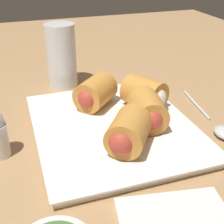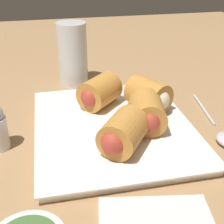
% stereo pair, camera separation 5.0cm
% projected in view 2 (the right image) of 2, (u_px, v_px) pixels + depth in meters
% --- Properties ---
extents(table_surface, '(1.80, 1.40, 0.02)m').
position_uv_depth(table_surface, '(114.00, 139.00, 0.52)').
color(table_surface, '#A87F54').
rests_on(table_surface, ground).
extents(serving_plate, '(0.30, 0.25, 0.01)m').
position_uv_depth(serving_plate, '(112.00, 127.00, 0.52)').
color(serving_plate, white).
rests_on(serving_plate, table_surface).
extents(roll_front_left, '(0.09, 0.08, 0.05)m').
position_uv_depth(roll_front_left, '(150.00, 95.00, 0.55)').
color(roll_front_left, '#C68438').
rests_on(roll_front_left, serving_plate).
extents(roll_front_right, '(0.08, 0.07, 0.05)m').
position_uv_depth(roll_front_right, '(147.00, 114.00, 0.49)').
color(roll_front_right, '#C68438').
rests_on(roll_front_right, serving_plate).
extents(roll_back_left, '(0.09, 0.09, 0.05)m').
position_uv_depth(roll_back_left, '(98.00, 93.00, 0.56)').
color(roll_back_left, '#C68438').
rests_on(roll_back_left, serving_plate).
extents(roll_back_right, '(0.09, 0.08, 0.05)m').
position_uv_depth(roll_back_right, '(120.00, 134.00, 0.44)').
color(roll_back_right, '#C68438').
rests_on(roll_back_right, serving_plate).
extents(spoon, '(0.19, 0.05, 0.01)m').
position_uv_depth(spoon, '(224.00, 135.00, 0.50)').
color(spoon, silver).
rests_on(spoon, table_surface).
extents(drinking_glass, '(0.06, 0.06, 0.13)m').
position_uv_depth(drinking_glass, '(73.00, 54.00, 0.67)').
color(drinking_glass, silver).
rests_on(drinking_glass, table_surface).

